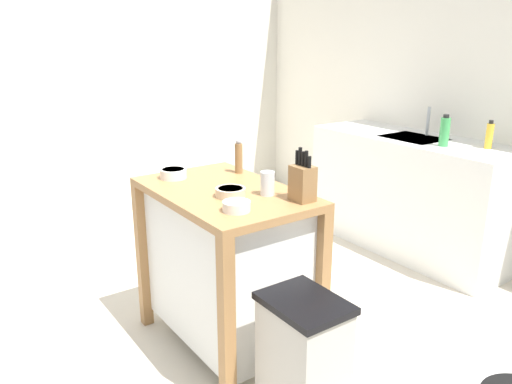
# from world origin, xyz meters

# --- Properties ---
(ground_plane) EXTENTS (5.94, 5.94, 0.00)m
(ground_plane) POSITION_xyz_m (0.00, 0.00, 0.00)
(ground_plane) COLOR beige
(ground_plane) RESTS_ON ground
(wall_back) EXTENTS (4.94, 0.10, 2.60)m
(wall_back) POSITION_xyz_m (0.00, 2.45, 1.30)
(wall_back) COLOR silver
(wall_back) RESTS_ON ground
(wall_left) EXTENTS (0.10, 3.05, 2.60)m
(wall_left) POSITION_xyz_m (-2.47, 0.92, 1.30)
(wall_left) COLOR silver
(wall_left) RESTS_ON ground
(kitchen_island) EXTENTS (0.98, 0.62, 0.91)m
(kitchen_island) POSITION_xyz_m (0.05, 0.19, 0.51)
(kitchen_island) COLOR #9E7042
(kitchen_island) RESTS_ON ground
(knife_block) EXTENTS (0.11, 0.09, 0.25)m
(knife_block) POSITION_xyz_m (0.42, 0.40, 1.00)
(knife_block) COLOR olive
(knife_block) RESTS_ON kitchen_island
(bowl_stoneware_deep) EXTENTS (0.13, 0.13, 0.05)m
(bowl_stoneware_deep) POSITION_xyz_m (0.36, 0.06, 0.93)
(bowl_stoneware_deep) COLOR silver
(bowl_stoneware_deep) RESTS_ON kitchen_island
(bowl_ceramic_small) EXTENTS (0.15, 0.15, 0.04)m
(bowl_ceramic_small) POSITION_xyz_m (0.17, 0.15, 0.93)
(bowl_ceramic_small) COLOR beige
(bowl_ceramic_small) RESTS_ON kitchen_island
(bowl_ceramic_wide) EXTENTS (0.15, 0.15, 0.05)m
(bowl_ceramic_wide) POSITION_xyz_m (-0.29, 0.07, 0.94)
(bowl_ceramic_wide) COLOR silver
(bowl_ceramic_wide) RESTS_ON kitchen_island
(drinking_cup) EXTENTS (0.07, 0.07, 0.12)m
(drinking_cup) POSITION_xyz_m (0.25, 0.31, 0.97)
(drinking_cup) COLOR silver
(drinking_cup) RESTS_ON kitchen_island
(pepper_grinder) EXTENTS (0.04, 0.04, 0.20)m
(pepper_grinder) POSITION_xyz_m (-0.18, 0.43, 1.00)
(pepper_grinder) COLOR olive
(pepper_grinder) RESTS_ON kitchen_island
(trash_bin) EXTENTS (0.36, 0.28, 0.63)m
(trash_bin) POSITION_xyz_m (0.78, 0.12, 0.32)
(trash_bin) COLOR #B7B2A8
(trash_bin) RESTS_ON ground
(sink_counter) EXTENTS (1.65, 0.60, 0.91)m
(sink_counter) POSITION_xyz_m (-0.27, 2.10, 0.46)
(sink_counter) COLOR silver
(sink_counter) RESTS_ON ground
(sink_faucet) EXTENTS (0.02, 0.02, 0.22)m
(sink_faucet) POSITION_xyz_m (-0.27, 2.24, 1.02)
(sink_faucet) COLOR #B7BCC1
(sink_faucet) RESTS_ON sink_counter
(bottle_dish_soap) EXTENTS (0.07, 0.07, 0.22)m
(bottle_dish_soap) POSITION_xyz_m (0.05, 2.00, 1.01)
(bottle_dish_soap) COLOR green
(bottle_dish_soap) RESTS_ON sink_counter
(bottle_hand_soap) EXTENTS (0.05, 0.05, 0.20)m
(bottle_hand_soap) POSITION_xyz_m (0.27, 2.18, 1.00)
(bottle_hand_soap) COLOR yellow
(bottle_hand_soap) RESTS_ON sink_counter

